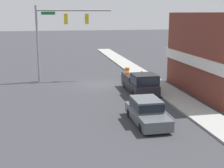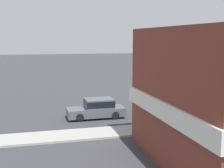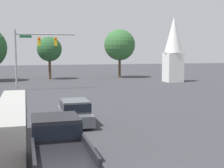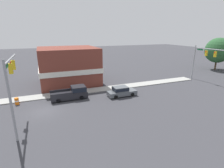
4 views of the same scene
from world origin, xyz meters
name	(u,v)px [view 1 (image 1 of 4)]	position (x,y,z in m)	size (l,w,h in m)	color
ground_plane	(98,84)	(0.00, 0.00, 0.00)	(200.00, 200.00, 0.00)	#38383D
sidewalk_curb	(152,81)	(-5.70, 0.00, 0.07)	(2.40, 60.00, 0.14)	#9E9E99
near_signal_assembly	(60,27)	(3.52, -2.61, 5.66)	(7.78, 0.49, 7.81)	gray
car_lead	(147,111)	(-1.40, 11.74, 0.82)	(1.83, 4.68, 1.60)	black
pickup_truck_parked	(141,83)	(-3.24, 4.28, 0.94)	(2.11, 5.48, 1.93)	black
construction_barrel	(127,72)	(-3.90, -3.53, 0.51)	(0.58, 0.58, 1.00)	orange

